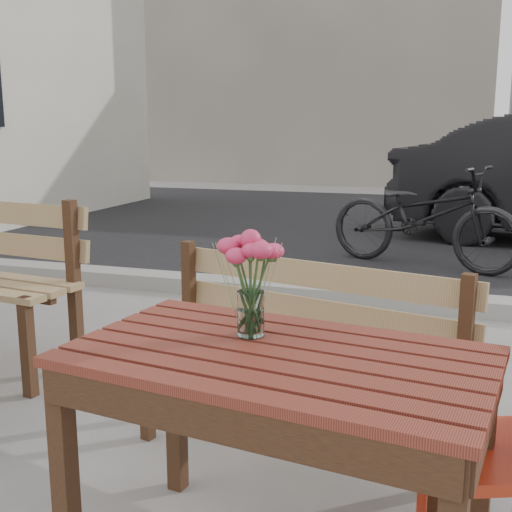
{
  "coord_description": "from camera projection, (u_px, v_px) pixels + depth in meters",
  "views": [
    {
      "loc": [
        0.5,
        -1.64,
        1.31
      ],
      "look_at": [
        -0.07,
        0.12,
        0.93
      ],
      "focal_mm": 45.0,
      "sensor_mm": 36.0,
      "label": 1
    }
  ],
  "objects": [
    {
      "name": "main_table",
      "position": [
        277.0,
        391.0,
        1.78
      ],
      "size": [
        1.22,
        0.82,
        0.7
      ],
      "rotation": [
        0.0,
        0.0,
        -0.14
      ],
      "color": "#581E17",
      "rests_on": "ground"
    },
    {
      "name": "street",
      "position": [
        409.0,
        252.0,
        6.66
      ],
      "size": [
        30.0,
        8.12,
        0.12
      ],
      "color": "black",
      "rests_on": "ground"
    },
    {
      "name": "main_bench",
      "position": [
        302.0,
        335.0,
        2.52
      ],
      "size": [
        1.39,
        0.7,
        0.83
      ],
      "rotation": [
        0.0,
        0.0,
        -0.24
      ],
      "color": "#997C4F",
      "rests_on": "ground"
    },
    {
      "name": "bicycle",
      "position": [
        423.0,
        216.0,
        5.99
      ],
      "size": [
        1.95,
        1.21,
        0.97
      ],
      "primitive_type": "imported",
      "rotation": [
        0.0,
        0.0,
        1.24
      ],
      "color": "black",
      "rests_on": "ground"
    },
    {
      "name": "backdrop_buildings",
      "position": [
        459.0,
        24.0,
        14.6
      ],
      "size": [
        15.5,
        4.0,
        8.0
      ],
      "color": "gray",
      "rests_on": "ground"
    },
    {
      "name": "main_vase",
      "position": [
        251.0,
        270.0,
        1.85
      ],
      "size": [
        0.17,
        0.17,
        0.32
      ],
      "color": "white",
      "rests_on": "main_table"
    }
  ]
}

